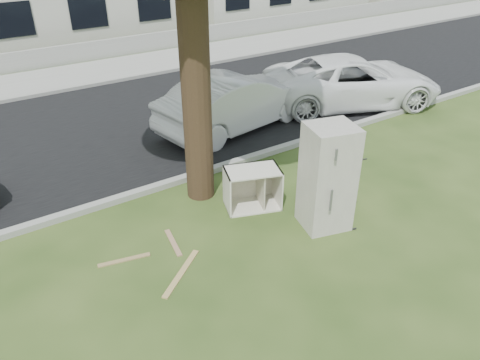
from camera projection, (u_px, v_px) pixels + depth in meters
ground at (271, 231)px, 8.32m from camera, size 120.00×120.00×0.00m
road at (137, 122)px, 12.64m from camera, size 120.00×7.00×0.01m
kerb_near at (202, 175)px, 10.09m from camera, size 120.00×0.18×0.12m
kerb_far at (94, 86)px, 15.20m from camera, size 120.00×0.18×0.12m
sidewalk at (80, 75)px, 16.24m from camera, size 120.00×2.80×0.01m
low_wall at (65, 55)px, 17.22m from camera, size 120.00×0.15×0.70m
fridge at (327, 178)px, 8.06m from camera, size 0.96×0.92×1.92m
cabinet at (252, 188)px, 8.84m from camera, size 1.17×0.94×0.80m
plank_a at (181, 273)px, 7.35m from camera, size 0.99×0.79×0.02m
plank_b at (124, 260)px, 7.62m from camera, size 0.85×0.26×0.02m
plank_c at (173, 243)px, 8.02m from camera, size 0.23×0.79×0.02m
car_center at (236, 102)px, 11.97m from camera, size 4.53×2.21×1.43m
car_right at (353, 81)px, 13.46m from camera, size 5.57×4.05×1.41m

